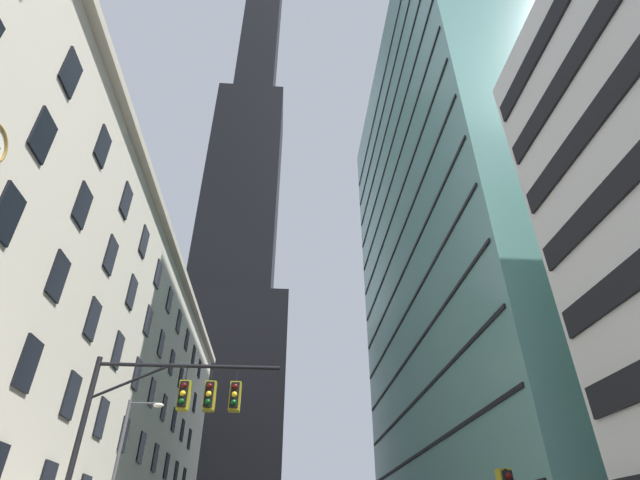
{
  "coord_description": "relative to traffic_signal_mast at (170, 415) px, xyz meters",
  "views": [
    {
      "loc": [
        -0.11,
        -12.53,
        1.65
      ],
      "look_at": [
        2.44,
        20.96,
        23.53
      ],
      "focal_mm": 26.6,
      "sensor_mm": 36.0,
      "label": 1
    }
  ],
  "objects": [
    {
      "name": "station_building",
      "position": [
        -13.88,
        20.35,
        7.19
      ],
      "size": [
        14.57,
        63.2,
        25.6
      ],
      "color": "beige",
      "rests_on": "ground"
    },
    {
      "name": "dark_skyscraper",
      "position": [
        -8.87,
        82.1,
        60.34
      ],
      "size": [
        26.12,
        26.12,
        219.43
      ],
      "color": "black",
      "rests_on": "ground"
    },
    {
      "name": "traffic_signal_mast",
      "position": [
        0.0,
        0.0,
        0.0
      ],
      "size": [
        6.87,
        0.63,
        7.45
      ],
      "color": "black",
      "rests_on": "sidewalk_left"
    },
    {
      "name": "street_lamppost",
      "position": [
        -4.05,
        9.12,
        -0.64
      ],
      "size": [
        1.92,
        0.32,
        8.22
      ],
      "color": "#47474C",
      "rests_on": "sidewalk_left"
    },
    {
      "name": "glass_office_midrise",
      "position": [
        22.24,
        22.91,
        23.72
      ],
      "size": [
        14.45,
        39.88,
        58.63
      ],
      "color": "slate",
      "rests_on": "ground"
    }
  ]
}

